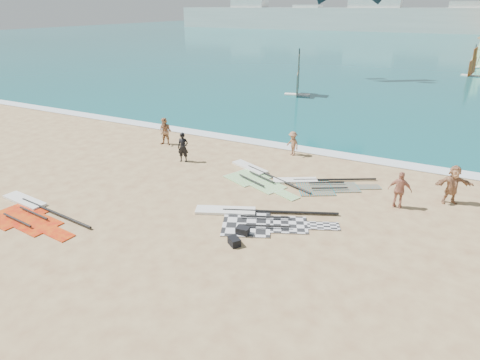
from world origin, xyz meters
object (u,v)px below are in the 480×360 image
at_px(beachgoer_mid, 293,143).
at_px(person_wetsuit, 183,147).
at_px(rig_grey, 254,218).
at_px(rig_red, 29,212).
at_px(rig_green, 257,176).
at_px(beachgoer_right, 453,185).
at_px(gear_bag_near, 243,231).
at_px(beachgoer_back, 400,190).
at_px(beachgoer_left, 165,132).
at_px(gear_bag_far, 234,242).
at_px(rig_orange, 317,184).

bearing_deg(beachgoer_mid, person_wetsuit, -112.68).
relative_size(rig_grey, rig_red, 1.06).
bearing_deg(rig_green, beachgoer_right, 31.55).
distance_m(rig_grey, rig_green, 4.72).
relative_size(rig_red, person_wetsuit, 3.43).
distance_m(rig_red, beachgoer_right, 19.43).
xyz_separation_m(gear_bag_near, beachgoer_back, (5.27, 5.41, 0.71)).
distance_m(rig_red, gear_bag_near, 9.79).
xyz_separation_m(beachgoer_back, beachgoer_right, (2.12, 1.62, 0.06)).
bearing_deg(person_wetsuit, beachgoer_left, 125.46).
bearing_deg(gear_bag_far, beachgoer_right, 47.04).
height_order(rig_red, beachgoer_left, beachgoer_left).
distance_m(rig_orange, beachgoer_left, 11.17).
bearing_deg(rig_grey, person_wetsuit, 123.52).
bearing_deg(gear_bag_near, beachgoer_back, 45.74).
bearing_deg(beachgoer_mid, rig_green, -66.31).
bearing_deg(rig_grey, beachgoer_mid, 76.06).
bearing_deg(beachgoer_right, gear_bag_near, -161.09).
bearing_deg(gear_bag_far, rig_green, 107.54).
bearing_deg(rig_grey, beachgoer_back, 13.34).
bearing_deg(gear_bag_near, rig_grey, 97.10).
distance_m(beachgoer_left, beachgoer_back, 15.23).
xyz_separation_m(rig_green, beachgoer_mid, (0.50, 4.13, 0.71)).
height_order(gear_bag_near, beachgoer_right, beachgoer_right).
height_order(person_wetsuit, beachgoer_right, beachgoer_right).
bearing_deg(rig_grey, gear_bag_near, -105.89).
xyz_separation_m(rig_green, rig_red, (-7.38, -8.44, 0.00)).
bearing_deg(beachgoer_right, beachgoer_left, 152.32).
distance_m(rig_orange, rig_red, 13.86).
xyz_separation_m(gear_bag_far, beachgoer_mid, (-1.58, 10.72, 0.61)).
xyz_separation_m(rig_red, beachgoer_mid, (7.88, 12.57, 0.71)).
xyz_separation_m(rig_grey, person_wetsuit, (-6.73, 4.45, 0.84)).
bearing_deg(rig_green, rig_grey, -43.14).
xyz_separation_m(rig_grey, rig_green, (-1.85, 4.34, -0.00)).
distance_m(rig_green, beachgoer_right, 9.54).
relative_size(person_wetsuit, beachgoer_left, 0.97).
bearing_deg(beachgoer_right, person_wetsuit, 160.02).
bearing_deg(rig_red, beachgoer_back, 34.65).
xyz_separation_m(rig_grey, rig_red, (-9.23, -4.10, -0.00)).
distance_m(rig_green, beachgoer_back, 7.35).
relative_size(rig_orange, beachgoer_left, 2.96).
xyz_separation_m(rig_red, beachgoer_back, (14.68, 8.10, 0.83)).
height_order(gear_bag_far, person_wetsuit, person_wetsuit).
bearing_deg(rig_red, rig_orange, 45.53).
distance_m(rig_grey, gear_bag_near, 1.42).
bearing_deg(beachgoer_right, beachgoer_back, -167.30).
height_order(rig_orange, beachgoer_mid, beachgoer_mid).
xyz_separation_m(rig_orange, beachgoer_right, (6.14, 0.85, 0.89)).
relative_size(rig_green, rig_orange, 1.02).
xyz_separation_m(gear_bag_far, beachgoer_left, (-9.81, 8.78, 0.76)).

